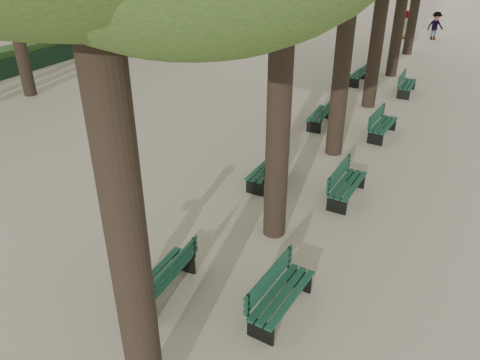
% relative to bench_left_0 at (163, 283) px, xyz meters
% --- Properties ---
extents(ground, '(120.00, 120.00, 0.00)m').
position_rel_bench_left_0_xyz_m(ground, '(-0.37, -0.07, -0.27)').
color(ground, tan).
rests_on(ground, ground).
extents(bench_left_0, '(0.62, 1.82, 0.92)m').
position_rel_bench_left_0_xyz_m(bench_left_0, '(0.00, 0.00, 0.00)').
color(bench_left_0, black).
rests_on(bench_left_0, ground).
extents(bench_left_1, '(0.63, 1.82, 0.92)m').
position_rel_bench_left_0_xyz_m(bench_left_1, '(-0.00, 5.16, 0.00)').
color(bench_left_1, black).
rests_on(bench_left_1, ground).
extents(bench_left_2, '(0.63, 1.82, 0.92)m').
position_rel_bench_left_0_xyz_m(bench_left_2, '(-0.00, 10.04, 0.00)').
color(bench_left_2, black).
rests_on(bench_left_2, ground).
extents(bench_left_3, '(0.67, 1.83, 0.92)m').
position_rel_bench_left_0_xyz_m(bench_left_3, '(-0.00, 15.93, 0.00)').
color(bench_left_3, black).
rests_on(bench_left_3, ground).
extents(bench_right_0, '(0.74, 1.85, 0.92)m').
position_rel_bench_left_0_xyz_m(bench_right_0, '(2.27, 0.54, 0.00)').
color(bench_right_0, black).
rests_on(bench_right_0, ground).
extents(bench_right_1, '(0.68, 1.83, 0.92)m').
position_rel_bench_left_0_xyz_m(bench_right_1, '(2.27, 5.22, 0.00)').
color(bench_right_1, black).
rests_on(bench_right_1, ground).
extents(bench_right_2, '(0.74, 1.85, 0.92)m').
position_rel_bench_left_0_xyz_m(bench_right_2, '(2.27, 9.94, 0.00)').
color(bench_right_2, black).
rests_on(bench_right_2, ground).
extents(bench_right_3, '(0.57, 1.80, 0.92)m').
position_rel_bench_left_0_xyz_m(bench_right_3, '(2.27, 15.22, 0.00)').
color(bench_right_3, black).
rests_on(bench_right_3, ground).
extents(man_with_map, '(0.75, 0.84, 1.89)m').
position_rel_bench_left_0_xyz_m(man_with_map, '(-0.57, -0.07, 0.67)').
color(man_with_map, black).
rests_on(man_with_map, ground).
extents(pedestrian_b, '(1.11, 0.93, 1.73)m').
position_rel_bench_left_0_xyz_m(pedestrian_b, '(2.04, 27.78, 0.59)').
color(pedestrian_b, '#262628').
rests_on(pedestrian_b, ground).
extents(pedestrian_d, '(0.69, 0.91, 1.72)m').
position_rel_bench_left_0_xyz_m(pedestrian_d, '(0.20, 27.43, 0.59)').
color(pedestrian_d, '#262628').
rests_on(pedestrian_d, ground).
extents(pedestrian_e, '(0.87, 1.57, 1.68)m').
position_rel_bench_left_0_xyz_m(pedestrian_e, '(-8.63, 24.68, 0.57)').
color(pedestrian_e, '#262628').
rests_on(pedestrian_e, ground).
extents(fence, '(0.08, 42.00, 0.90)m').
position_rel_bench_left_0_xyz_m(fence, '(-15.37, 10.93, 0.18)').
color(fence, black).
rests_on(fence, ground).
extents(hedge, '(1.20, 42.00, 1.20)m').
position_rel_bench_left_0_xyz_m(hedge, '(-16.07, 10.93, 0.33)').
color(hedge, '#1F4116').
rests_on(hedge, ground).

